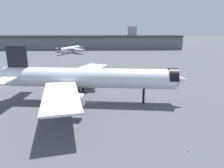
{
  "coord_description": "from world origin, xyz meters",
  "views": [
    {
      "loc": [
        3.32,
        -70.68,
        27.01
      ],
      "look_at": [
        7.31,
        -0.39,
        6.92
      ],
      "focal_mm": 33.21,
      "sensor_mm": 36.0,
      "label": 1
    }
  ],
  "objects_px": {
    "airliner_near_gate": "(88,78)",
    "service_truck_front": "(82,73)",
    "airliner_far_taxiway": "(69,49)",
    "traffic_cone_near_nose": "(188,151)"
  },
  "relations": [
    {
      "from": "airliner_near_gate",
      "to": "service_truck_front",
      "type": "distance_m",
      "value": 41.56
    },
    {
      "from": "airliner_far_taxiway",
      "to": "service_truck_front",
      "type": "bearing_deg",
      "value": 39.23
    },
    {
      "from": "airliner_far_taxiway",
      "to": "traffic_cone_near_nose",
      "type": "xyz_separation_m",
      "value": [
        49.37,
        -169.12,
        -4.37
      ]
    },
    {
      "from": "airliner_far_taxiway",
      "to": "traffic_cone_near_nose",
      "type": "bearing_deg",
      "value": 43.77
    },
    {
      "from": "airliner_near_gate",
      "to": "traffic_cone_near_nose",
      "type": "bearing_deg",
      "value": -46.66
    },
    {
      "from": "traffic_cone_near_nose",
      "to": "airliner_far_taxiway",
      "type": "bearing_deg",
      "value": 106.27
    },
    {
      "from": "airliner_near_gate",
      "to": "airliner_far_taxiway",
      "type": "bearing_deg",
      "value": 108.29
    },
    {
      "from": "service_truck_front",
      "to": "traffic_cone_near_nose",
      "type": "distance_m",
      "value": 78.86
    },
    {
      "from": "traffic_cone_near_nose",
      "to": "airliner_near_gate",
      "type": "bearing_deg",
      "value": 125.78
    },
    {
      "from": "airliner_near_gate",
      "to": "airliner_far_taxiway",
      "type": "height_order",
      "value": "airliner_near_gate"
    }
  ]
}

